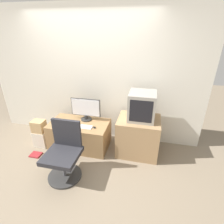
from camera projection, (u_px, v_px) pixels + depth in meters
name	position (u px, v px, depth m)	size (l,w,h in m)	color
ground_plane	(69.00, 176.00, 2.85)	(12.00, 12.00, 0.00)	#7F705B
wall_back	(91.00, 77.00, 3.45)	(4.40, 0.05, 2.60)	silver
desk	(80.00, 134.00, 3.48)	(1.14, 0.64, 0.52)	#937047
side_stand	(138.00, 136.00, 3.26)	(0.75, 0.62, 0.71)	#A37F56
main_monitor	(86.00, 109.00, 3.39)	(0.59, 0.22, 0.44)	#2D2D2D
keyboard	(83.00, 127.00, 3.22)	(0.35, 0.14, 0.01)	white
mouse	(94.00, 127.00, 3.18)	(0.05, 0.04, 0.03)	black
crt_tv	(142.00, 106.00, 3.01)	(0.45, 0.46, 0.49)	gray
office_chair	(64.00, 154.00, 2.72)	(0.53, 0.53, 0.92)	#333333
cardboard_box_lower	(41.00, 138.00, 3.53)	(0.26, 0.21, 0.33)	beige
cardboard_box_upper	(39.00, 126.00, 3.40)	(0.24, 0.19, 0.24)	tan
book	(36.00, 155.00, 3.30)	(0.20, 0.17, 0.02)	maroon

